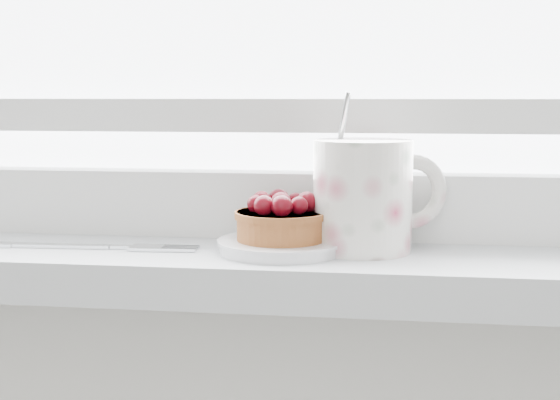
% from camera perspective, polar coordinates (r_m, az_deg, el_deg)
% --- Properties ---
extents(saucer, '(0.12, 0.12, 0.01)m').
position_cam_1_polar(saucer, '(0.76, 0.08, -3.37)').
color(saucer, white).
rests_on(saucer, windowsill).
extents(raspberry_tart, '(0.09, 0.09, 0.05)m').
position_cam_1_polar(raspberry_tart, '(0.75, 0.07, -1.42)').
color(raspberry_tart, brown).
rests_on(raspberry_tart, saucer).
extents(floral_mug, '(0.15, 0.13, 0.16)m').
position_cam_1_polar(floral_mug, '(0.76, 6.32, 0.50)').
color(floral_mug, white).
rests_on(floral_mug, windowsill).
extents(fork, '(0.21, 0.03, 0.00)m').
position_cam_1_polar(fork, '(0.80, -13.52, -3.32)').
color(fork, silver).
rests_on(fork, windowsill).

